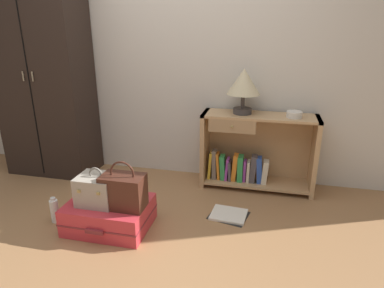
# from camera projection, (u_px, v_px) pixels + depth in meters

# --- Properties ---
(ground_plane) EXTENTS (9.00, 9.00, 0.00)m
(ground_plane) POSITION_uv_depth(u_px,v_px,m) (126.00, 256.00, 2.31)
(ground_plane) COLOR #9E7047
(back_wall) EXTENTS (6.40, 0.10, 2.60)m
(back_wall) POSITION_uv_depth(u_px,v_px,m) (180.00, 46.00, 3.25)
(back_wall) COLOR beige
(back_wall) RESTS_ON ground_plane
(wardrobe) EXTENTS (0.88, 0.47, 2.09)m
(wardrobe) POSITION_uv_depth(u_px,v_px,m) (44.00, 73.00, 3.35)
(wardrobe) COLOR black
(wardrobe) RESTS_ON ground_plane
(bookshelf) EXTENTS (1.05, 0.33, 0.73)m
(bookshelf) POSITION_uv_depth(u_px,v_px,m) (253.00, 153.00, 3.21)
(bookshelf) COLOR tan
(bookshelf) RESTS_ON ground_plane
(table_lamp) EXTENTS (0.30, 0.30, 0.41)m
(table_lamp) POSITION_uv_depth(u_px,v_px,m) (244.00, 84.00, 3.01)
(table_lamp) COLOR #3D3838
(table_lamp) RESTS_ON bookshelf
(bowl) EXTENTS (0.14, 0.14, 0.05)m
(bowl) POSITION_uv_depth(u_px,v_px,m) (294.00, 114.00, 2.96)
(bowl) COLOR silver
(bowl) RESTS_ON bookshelf
(suitcase_large) EXTENTS (0.63, 0.48, 0.22)m
(suitcase_large) POSITION_uv_depth(u_px,v_px,m) (109.00, 214.00, 2.62)
(suitcase_large) COLOR #D1333D
(suitcase_large) RESTS_ON ground_plane
(train_case) EXTENTS (0.28, 0.25, 0.29)m
(train_case) POSITION_uv_depth(u_px,v_px,m) (97.00, 189.00, 2.54)
(train_case) COLOR #A89E8E
(train_case) RESTS_ON suitcase_large
(handbag) EXTENTS (0.31, 0.19, 0.37)m
(handbag) POSITION_uv_depth(u_px,v_px,m) (123.00, 191.00, 2.48)
(handbag) COLOR #472319
(handbag) RESTS_ON suitcase_large
(bottle) EXTENTS (0.07, 0.07, 0.22)m
(bottle) POSITION_uv_depth(u_px,v_px,m) (55.00, 210.00, 2.69)
(bottle) COLOR white
(bottle) RESTS_ON ground_plane
(open_book_on_floor) EXTENTS (0.35, 0.32, 0.02)m
(open_book_on_floor) POSITION_uv_depth(u_px,v_px,m) (229.00, 215.00, 2.80)
(open_book_on_floor) COLOR white
(open_book_on_floor) RESTS_ON ground_plane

